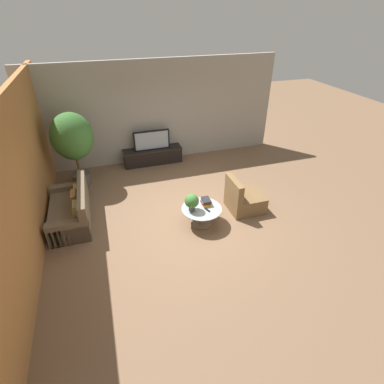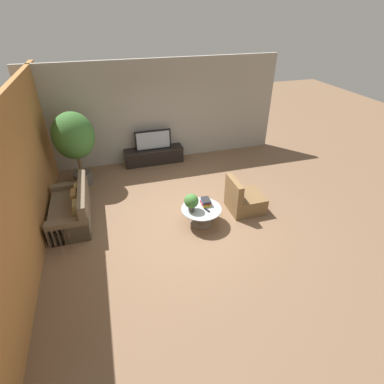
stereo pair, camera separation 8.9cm
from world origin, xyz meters
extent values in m
plane|color=brown|center=(0.00, 0.00, 0.00)|extent=(24.00, 24.00, 0.00)
cube|color=#A39E93|center=(0.00, 3.26, 1.50)|extent=(7.40, 0.12, 3.00)
cube|color=#B2753D|center=(-3.26, 0.20, 1.50)|extent=(0.12, 7.40, 3.00)
cube|color=black|center=(-0.32, 2.94, 0.23)|extent=(1.77, 0.48, 0.47)
cube|color=#2D2823|center=(-0.32, 2.94, 0.46)|extent=(1.80, 0.50, 0.02)
cube|color=black|center=(-0.32, 2.94, 0.76)|extent=(1.09, 0.08, 0.59)
cube|color=#99A8B7|center=(-0.32, 2.90, 0.76)|extent=(1.00, 0.00, 0.53)
cube|color=black|center=(-0.32, 2.94, 0.48)|extent=(0.33, 0.13, 0.02)
cylinder|color=#756656|center=(0.13, -0.42, 0.01)|extent=(0.50, 0.50, 0.02)
cylinder|color=#756656|center=(0.13, -0.42, 0.20)|extent=(0.10, 0.10, 0.40)
cylinder|color=#A8B2B7|center=(0.13, -0.42, 0.41)|extent=(0.90, 0.90, 0.02)
cube|color=brown|center=(-2.70, 0.57, 0.21)|extent=(0.84, 1.74, 0.42)
cube|color=brown|center=(-2.36, 0.57, 0.63)|extent=(0.16, 1.74, 0.42)
cube|color=brown|center=(-2.70, 1.34, 0.27)|extent=(0.84, 0.20, 0.54)
cube|color=brown|center=(-2.70, -0.20, 0.27)|extent=(0.84, 0.20, 0.54)
cube|color=tan|center=(-2.52, 0.95, 0.55)|extent=(0.16, 0.28, 0.27)
cube|color=olive|center=(-2.52, 0.57, 0.58)|extent=(0.16, 0.36, 0.34)
cube|color=tan|center=(-2.52, 0.19, 0.56)|extent=(0.16, 0.31, 0.29)
cube|color=brown|center=(1.33, -0.19, 0.20)|extent=(0.80, 0.76, 0.40)
cube|color=brown|center=(1.00, -0.19, 0.63)|extent=(0.14, 0.76, 0.46)
cylinder|color=#514C47|center=(-2.45, 2.23, 0.17)|extent=(0.49, 0.49, 0.34)
cylinder|color=brown|center=(-2.45, 2.23, 0.57)|extent=(0.08, 0.08, 0.46)
ellipsoid|color=#3D7533|center=(-2.45, 2.23, 1.41)|extent=(1.05, 1.05, 1.22)
cylinder|color=#514C47|center=(-0.10, -0.41, 0.47)|extent=(0.14, 0.14, 0.11)
sphere|color=#3D7533|center=(-0.10, -0.41, 0.66)|extent=(0.31, 0.31, 0.31)
cube|color=gold|center=(0.28, -0.29, 0.44)|extent=(0.20, 0.28, 0.04)
cube|color=#A32823|center=(0.27, -0.30, 0.48)|extent=(0.21, 0.19, 0.03)
cube|color=#2D4C84|center=(0.27, -0.28, 0.50)|extent=(0.18, 0.24, 0.02)
cube|color=#232326|center=(0.28, -0.28, 0.53)|extent=(0.19, 0.27, 0.03)
cube|color=black|center=(0.23, -0.53, 0.43)|extent=(0.09, 0.16, 0.02)
camera|label=1|loc=(-1.70, -5.51, 4.28)|focal=28.00mm
camera|label=2|loc=(-1.62, -5.54, 4.28)|focal=28.00mm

